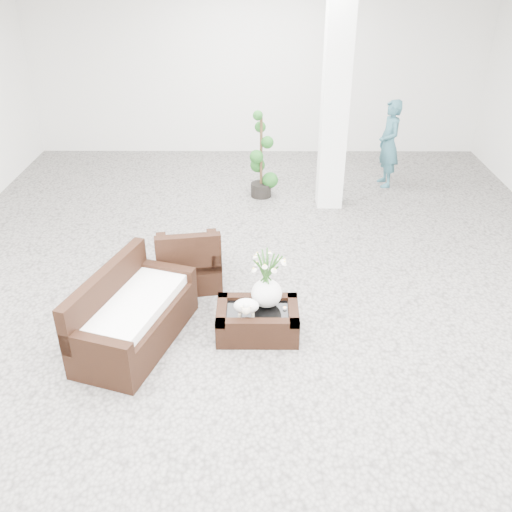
{
  "coord_description": "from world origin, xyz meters",
  "views": [
    {
      "loc": [
        0.03,
        -5.8,
        3.84
      ],
      "look_at": [
        0.0,
        -0.1,
        0.62
      ],
      "focal_mm": 39.14,
      "sensor_mm": 36.0,
      "label": 1
    }
  ],
  "objects_px": {
    "coffee_table": "(257,322)",
    "topiary": "(261,155)",
    "loveseat": "(134,309)",
    "armchair": "(188,254)"
  },
  "relations": [
    {
      "from": "loveseat",
      "to": "topiary",
      "type": "height_order",
      "value": "topiary"
    },
    {
      "from": "armchair",
      "to": "topiary",
      "type": "relative_size",
      "value": 0.57
    },
    {
      "from": "loveseat",
      "to": "topiary",
      "type": "relative_size",
      "value": 1.08
    },
    {
      "from": "loveseat",
      "to": "armchair",
      "type": "bearing_deg",
      "value": -1.78
    },
    {
      "from": "topiary",
      "to": "coffee_table",
      "type": "bearing_deg",
      "value": -90.76
    },
    {
      "from": "armchair",
      "to": "loveseat",
      "type": "xyz_separation_m",
      "value": [
        -0.44,
        -1.22,
        0.0
      ]
    },
    {
      "from": "coffee_table",
      "to": "topiary",
      "type": "xyz_separation_m",
      "value": [
        0.05,
        3.89,
        0.58
      ]
    },
    {
      "from": "coffee_table",
      "to": "loveseat",
      "type": "relative_size",
      "value": 0.57
    },
    {
      "from": "coffee_table",
      "to": "topiary",
      "type": "distance_m",
      "value": 3.93
    },
    {
      "from": "coffee_table",
      "to": "loveseat",
      "type": "distance_m",
      "value": 1.35
    }
  ]
}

